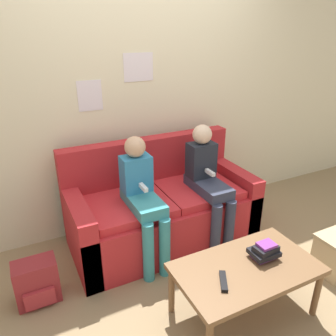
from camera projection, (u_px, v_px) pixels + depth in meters
The scene contains 9 objects.
ground_plane at pixel (188, 270), 2.71m from camera, with size 10.00×10.00×0.00m, color #937A56.
wall_back at pixel (138, 93), 3.00m from camera, with size 8.00×0.06×2.60m.
couch at pixel (161, 210), 3.00m from camera, with size 1.64×0.77×0.92m.
coffee_table at pixel (246, 272), 2.17m from camera, with size 0.95×0.55×0.40m.
person_left at pixel (143, 196), 2.61m from camera, with size 0.24×0.54×1.07m.
person_right at pixel (208, 180), 2.87m from camera, with size 0.24×0.54×1.09m.
tv_remote at pixel (223, 281), 2.01m from camera, with size 0.12×0.17×0.02m.
book_stack at pixel (265, 251), 2.21m from camera, with size 0.19×0.15×0.12m.
backpack at pixel (37, 282), 2.35m from camera, with size 0.30×0.21×0.33m.
Camera 1 is at (-1.11, -1.85, 1.85)m, focal length 35.00 mm.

